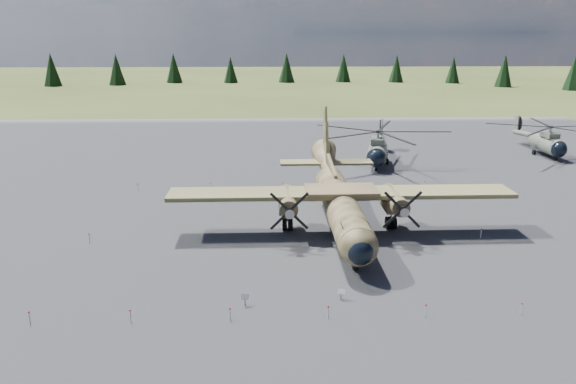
{
  "coord_description": "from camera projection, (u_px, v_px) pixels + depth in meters",
  "views": [
    {
      "loc": [
        -1.62,
        -44.32,
        16.89
      ],
      "look_at": [
        0.11,
        2.0,
        3.69
      ],
      "focal_mm": 35.0,
      "sensor_mm": 36.0,
      "label": 1
    }
  ],
  "objects": [
    {
      "name": "helicopter_near",
      "position": [
        378.0,
        141.0,
        72.93
      ],
      "size": [
        22.32,
        23.49,
        4.75
      ],
      "rotation": [
        0.0,
        0.0,
        -0.22
      ],
      "color": "#67675A",
      "rests_on": "ground"
    },
    {
      "name": "apron",
      "position": [
        284.0,
        205.0,
        56.89
      ],
      "size": [
        120.0,
        120.0,
        0.04
      ],
      "primitive_type": "cube",
      "color": "slate",
      "rests_on": "ground"
    },
    {
      "name": "barrier_fence",
      "position": [
        282.0,
        235.0,
        47.05
      ],
      "size": [
        33.12,
        29.62,
        0.85
      ],
      "color": "silver",
      "rests_on": "ground"
    },
    {
      "name": "ground",
      "position": [
        288.0,
        241.0,
        47.28
      ],
      "size": [
        500.0,
        500.0,
        0.0
      ],
      "primitive_type": "plane",
      "color": "#59622B",
      "rests_on": "ground"
    },
    {
      "name": "info_placard_left",
      "position": [
        245.0,
        298.0,
        35.85
      ],
      "size": [
        0.54,
        0.27,
        0.81
      ],
      "rotation": [
        0.0,
        0.0,
        0.11
      ],
      "color": "gray",
      "rests_on": "ground"
    },
    {
      "name": "treeline",
      "position": [
        278.0,
        186.0,
        45.86
      ],
      "size": [
        337.82,
        329.74,
        10.97
      ],
      "color": "black",
      "rests_on": "ground"
    },
    {
      "name": "transport_plane",
      "position": [
        339.0,
        197.0,
        49.73
      ],
      "size": [
        29.76,
        27.11,
        9.85
      ],
      "rotation": [
        0.0,
        0.0,
        0.0
      ],
      "color": "#35371E",
      "rests_on": "ground"
    },
    {
      "name": "info_placard_right",
      "position": [
        341.0,
        292.0,
        36.67
      ],
      "size": [
        0.54,
        0.35,
        0.78
      ],
      "rotation": [
        0.0,
        0.0,
        -0.32
      ],
      "color": "gray",
      "rests_on": "ground"
    },
    {
      "name": "helicopter_mid",
      "position": [
        548.0,
        135.0,
        78.65
      ],
      "size": [
        17.33,
        20.38,
        4.37
      ],
      "rotation": [
        0.0,
        0.0,
        0.01
      ],
      "color": "#67675A",
      "rests_on": "ground"
    }
  ]
}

